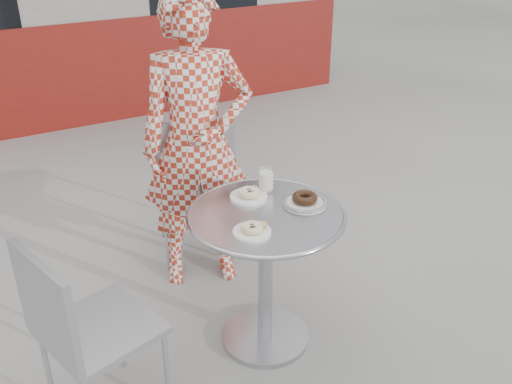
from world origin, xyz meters
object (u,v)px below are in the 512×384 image
plate_near (253,229)px  chair_far (195,209)px  chair_left (103,363)px  plate_checker (305,201)px  milk_cup (266,181)px  seated_person (197,144)px  plate_far (249,194)px  bistro_table (266,246)px

plate_near → chair_far: bearing=80.4°
chair_far → chair_left: chair_far is taller
plate_checker → milk_cup: size_ratio=1.75×
seated_person → plate_far: bearing=-69.7°
chair_left → plate_checker: 1.14m
chair_far → seated_person: bearing=90.7°
seated_person → plate_near: 0.83m
chair_left → chair_far: bearing=-56.6°
plate_near → plate_far: bearing=64.1°
chair_left → seated_person: seated_person is taller
milk_cup → seated_person: bearing=105.5°
plate_far → plate_near: (-0.14, -0.29, -0.00)m
bistro_table → seated_person: 0.75m
chair_far → plate_far: (-0.04, -0.78, 0.47)m
chair_left → plate_near: chair_left is taller
seated_person → plate_checker: bearing=-55.2°
seated_person → plate_checker: size_ratio=8.02×
bistro_table → plate_checker: size_ratio=3.57×
plate_far → chair_far: bearing=87.0°
plate_near → plate_checker: (0.34, 0.10, -0.00)m
chair_left → milk_cup: 1.11m
plate_near → plate_checker: size_ratio=0.80×
plate_far → milk_cup: 0.12m
plate_near → milk_cup: bearing=51.4°
milk_cup → chair_left: bearing=-165.0°
seated_person → chair_far: bearing=91.8°
chair_far → chair_left: 1.34m
bistro_table → plate_near: plate_near is taller
bistro_table → plate_checker: (0.20, -0.02, 0.20)m
chair_left → plate_far: 0.99m
plate_checker → plate_far: bearing=136.9°
plate_far → bistro_table: bearing=-90.5°
chair_left → plate_far: bearing=-90.5°
seated_person → plate_near: seated_person is taller
plate_checker → seated_person: bearing=107.7°
chair_left → seated_person: bearing=-62.7°
plate_near → plate_checker: 0.35m
bistro_table → plate_near: bearing=-138.6°
bistro_table → milk_cup: size_ratio=6.25×
plate_far → plate_checker: (0.20, -0.18, -0.00)m
chair_far → seated_person: size_ratio=0.57×
plate_checker → plate_near: bearing=-162.8°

